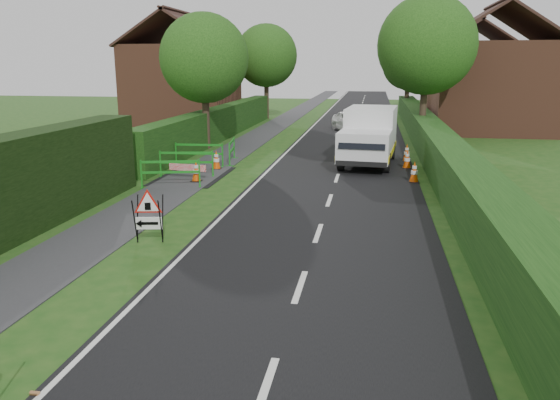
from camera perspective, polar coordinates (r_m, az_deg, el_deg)
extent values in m
plane|color=#1B4814|center=(10.44, -12.61, -10.13)|extent=(120.00, 120.00, 0.00)
cube|color=black|center=(44.00, 8.06, 8.41)|extent=(6.00, 90.00, 0.02)
cube|color=#2D2D30|center=(44.50, 0.89, 8.60)|extent=(2.00, 90.00, 0.02)
cube|color=#14380F|center=(32.28, -6.22, 6.45)|extent=(1.00, 24.00, 1.80)
cube|color=#14380F|center=(25.28, 15.77, 3.91)|extent=(1.20, 50.00, 1.50)
cube|color=brown|center=(41.18, -10.08, 11.79)|extent=(7.00, 7.00, 5.50)
cube|color=#331E19|center=(41.84, -12.68, 16.97)|extent=(4.00, 7.40, 2.58)
cube|color=#331E19|center=(40.67, -7.89, 17.26)|extent=(4.00, 7.40, 2.58)
cube|color=#331E19|center=(41.30, -10.39, 18.64)|extent=(0.25, 7.40, 0.18)
cube|color=brown|center=(37.51, 21.18, 10.87)|extent=(7.00, 7.00, 5.50)
cube|color=#331E19|center=(37.26, 18.97, 16.97)|extent=(4.00, 7.40, 2.58)
cube|color=#331E19|center=(37.93, 24.41, 16.44)|extent=(4.00, 7.40, 2.58)
cube|color=#331E19|center=(37.64, 21.87, 18.38)|extent=(0.25, 7.40, 0.18)
cube|color=brown|center=(51.46, 19.29, 11.64)|extent=(7.00, 7.00, 5.50)
cube|color=#331E19|center=(51.24, 17.64, 16.07)|extent=(4.00, 7.40, 2.58)
cube|color=#331E19|center=(51.80, 21.62, 15.72)|extent=(4.00, 7.40, 2.58)
cube|color=#331E19|center=(51.55, 19.75, 17.11)|extent=(0.25, 7.40, 0.18)
cylinder|color=#2D2116|center=(28.20, -7.72, 8.00)|extent=(0.36, 0.36, 2.62)
sphere|color=#193F10|center=(28.06, -7.94, 14.48)|extent=(4.40, 4.40, 4.40)
cylinder|color=#2D2116|center=(31.01, 14.67, 8.54)|extent=(0.36, 0.36, 2.97)
sphere|color=#193F10|center=(30.90, 15.10, 15.37)|extent=(5.20, 5.20, 5.20)
cylinder|color=#2D2116|center=(43.68, -1.42, 10.33)|extent=(0.36, 0.36, 2.80)
sphere|color=#193F10|center=(43.59, -1.44, 14.85)|extent=(4.80, 4.80, 4.80)
cylinder|color=#2D2116|center=(46.94, 13.07, 10.03)|extent=(0.36, 0.36, 2.45)
sphere|color=#193F10|center=(46.85, 13.28, 13.70)|extent=(4.20, 4.20, 4.20)
cylinder|color=black|center=(13.38, -14.93, -2.20)|extent=(0.09, 0.35, 1.12)
cylinder|color=black|center=(13.65, -14.66, -1.87)|extent=(0.09, 0.35, 1.12)
cylinder|color=black|center=(13.25, -12.38, -2.21)|extent=(0.09, 0.35, 1.12)
cylinder|color=black|center=(13.52, -12.16, -1.88)|extent=(0.09, 0.35, 1.12)
cube|color=white|center=(13.45, -13.54, -2.38)|extent=(0.62, 0.14, 0.30)
cube|color=black|center=(13.43, -13.55, -2.39)|extent=(0.44, 0.10, 0.07)
cone|color=black|center=(13.49, -14.56, -2.39)|extent=(0.17, 0.21, 0.18)
cube|color=black|center=(13.32, -13.66, -0.65)|extent=(0.14, 0.04, 0.18)
cube|color=silver|center=(24.51, 9.50, 7.26)|extent=(2.31, 3.43, 1.95)
cube|color=silver|center=(22.12, 8.83, 5.57)|extent=(2.21, 2.28, 1.19)
cube|color=black|center=(21.08, 8.55, 5.98)|extent=(1.80, 0.39, 0.55)
cube|color=#FFEA0D|center=(23.80, 6.74, 5.27)|extent=(0.47, 4.99, 0.24)
cube|color=#FFEA0D|center=(23.60, 11.67, 5.00)|extent=(0.47, 4.99, 0.24)
cube|color=black|center=(21.22, 8.47, 3.76)|extent=(1.99, 0.30, 0.20)
cylinder|color=black|center=(22.28, 6.42, 4.10)|extent=(0.31, 0.83, 0.81)
cylinder|color=black|center=(22.09, 11.10, 3.84)|extent=(0.31, 0.83, 0.81)
cylinder|color=black|center=(25.47, 7.52, 5.31)|extent=(0.31, 0.83, 0.81)
cylinder|color=black|center=(25.30, 11.63, 5.09)|extent=(0.31, 0.83, 0.81)
cube|color=black|center=(20.55, 13.80, 1.85)|extent=(0.38, 0.38, 0.04)
cone|color=#DF4B07|center=(20.48, 13.86, 2.93)|extent=(0.32, 0.32, 0.75)
cylinder|color=white|center=(20.48, 13.86, 2.83)|extent=(0.25, 0.25, 0.14)
cylinder|color=white|center=(20.45, 13.89, 3.35)|extent=(0.17, 0.17, 0.10)
cube|color=black|center=(23.25, 13.09, 3.28)|extent=(0.38, 0.38, 0.04)
cone|color=#DF4B07|center=(23.19, 13.14, 4.24)|extent=(0.32, 0.32, 0.75)
cylinder|color=white|center=(23.19, 13.14, 4.15)|extent=(0.25, 0.25, 0.14)
cylinder|color=white|center=(23.16, 13.16, 4.60)|extent=(0.17, 0.17, 0.10)
cube|color=black|center=(24.94, 13.05, 3.99)|extent=(0.38, 0.38, 0.04)
cone|color=#DF4B07|center=(24.88, 13.10, 4.89)|extent=(0.32, 0.32, 0.75)
cylinder|color=white|center=(24.89, 13.10, 4.80)|extent=(0.25, 0.25, 0.14)
cylinder|color=white|center=(24.86, 13.12, 5.23)|extent=(0.17, 0.17, 0.10)
cube|color=black|center=(20.33, -8.72, 1.96)|extent=(0.38, 0.38, 0.04)
cone|color=#DF4B07|center=(20.25, -8.76, 3.06)|extent=(0.32, 0.32, 0.75)
cylinder|color=white|center=(20.26, -8.75, 2.95)|extent=(0.25, 0.25, 0.14)
cylinder|color=white|center=(20.22, -8.77, 3.47)|extent=(0.17, 0.17, 0.10)
cube|color=black|center=(22.65, -6.64, 3.27)|extent=(0.38, 0.38, 0.04)
cone|color=#DF4B07|center=(22.58, -6.67, 4.26)|extent=(0.32, 0.32, 0.75)
cylinder|color=white|center=(22.59, -6.67, 4.16)|extent=(0.25, 0.25, 0.14)
cylinder|color=white|center=(22.56, -6.68, 4.63)|extent=(0.17, 0.17, 0.10)
cube|color=#167C19|center=(19.54, -14.29, 2.64)|extent=(0.06, 0.06, 1.00)
cube|color=#167C19|center=(19.32, -8.42, 2.80)|extent=(0.06, 0.06, 1.00)
cube|color=#167C19|center=(19.33, -11.43, 3.94)|extent=(1.95, 0.56, 0.08)
cube|color=#167C19|center=(19.39, -11.38, 2.87)|extent=(1.95, 0.56, 0.08)
cube|color=#167C19|center=(19.63, -14.21, 1.27)|extent=(0.15, 0.35, 0.04)
cube|color=#167C19|center=(19.42, -8.37, 1.41)|extent=(0.15, 0.35, 0.04)
cube|color=#167C19|center=(21.43, -12.38, 3.73)|extent=(0.06, 0.06, 1.00)
cube|color=#167C19|center=(21.12, -7.05, 3.80)|extent=(0.06, 0.06, 1.00)
cube|color=#167C19|center=(21.18, -9.78, 4.89)|extent=(1.98, 0.42, 0.08)
cube|color=#167C19|center=(21.25, -9.74, 3.90)|extent=(1.98, 0.42, 0.08)
cube|color=#167C19|center=(21.52, -12.31, 2.47)|extent=(0.12, 0.36, 0.04)
cube|color=#167C19|center=(21.21, -7.01, 2.53)|extent=(0.12, 0.36, 0.04)
cube|color=#167C19|center=(23.54, -10.80, 4.71)|extent=(0.05, 0.05, 1.00)
cube|color=#167C19|center=(23.04, -6.03, 4.68)|extent=(0.05, 0.05, 1.00)
cube|color=#167C19|center=(23.21, -8.48, 5.72)|extent=(2.00, 0.17, 0.08)
cube|color=#167C19|center=(23.26, -8.44, 4.82)|extent=(2.00, 0.17, 0.08)
cube|color=#167C19|center=(23.62, -10.75, 3.56)|extent=(0.08, 0.35, 0.04)
cube|color=#167C19|center=(23.12, -6.00, 3.51)|extent=(0.08, 0.35, 0.04)
cube|color=#167C19|center=(23.12, -5.30, 4.73)|extent=(0.06, 0.06, 1.00)
cube|color=#167C19|center=(25.08, -4.81, 5.47)|extent=(0.06, 0.06, 1.00)
cube|color=#167C19|center=(24.04, -5.06, 6.10)|extent=(0.35, 1.98, 0.08)
cube|color=#167C19|center=(24.09, -5.04, 5.23)|extent=(0.35, 1.98, 0.08)
cube|color=#167C19|center=(23.20, -5.27, 3.56)|extent=(0.36, 0.11, 0.04)
cube|color=#167C19|center=(25.16, -4.79, 4.39)|extent=(0.36, 0.11, 0.04)
cube|color=red|center=(20.80, -9.60, 2.15)|extent=(1.49, 0.23, 0.25)
cylinder|color=#BF7F4C|center=(8.22, -24.23, -18.16)|extent=(0.12, 0.07, 0.07)
imported|color=white|center=(35.29, 7.35, 8.16)|extent=(2.86, 4.25, 1.34)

